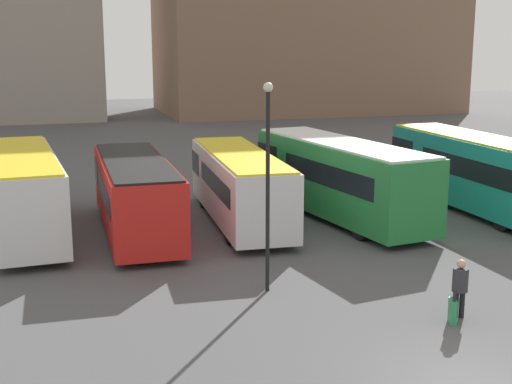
% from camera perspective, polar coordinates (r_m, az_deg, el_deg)
% --- Properties ---
extents(bus_0, '(3.15, 10.37, 3.19)m').
position_cam_1_polar(bus_0, '(28.81, -18.08, 0.11)').
color(bus_0, silver).
rests_on(bus_0, ground_plane).
extents(bus_1, '(2.66, 9.56, 2.91)m').
position_cam_1_polar(bus_1, '(28.04, -9.61, -0.09)').
color(bus_1, red).
rests_on(bus_1, ground_plane).
extents(bus_2, '(2.95, 9.97, 2.92)m').
position_cam_1_polar(bus_2, '(29.30, -1.33, 0.62)').
color(bus_2, silver).
rests_on(bus_2, ground_plane).
extents(bus_3, '(4.22, 10.83, 3.29)m').
position_cam_1_polar(bus_3, '(30.22, 6.66, 1.26)').
color(bus_3, '#237A38').
rests_on(bus_3, ground_plane).
extents(bus_4, '(2.77, 10.89, 3.28)m').
position_cam_1_polar(bus_4, '(32.87, 17.18, 1.68)').
color(bus_4, '#19847F').
rests_on(bus_4, ground_plane).
extents(traveler, '(0.55, 0.55, 1.64)m').
position_cam_1_polar(traveler, '(20.14, 16.01, -7.03)').
color(traveler, black).
rests_on(traveler, ground_plane).
extents(suitcase, '(0.30, 0.46, 0.98)m').
position_cam_1_polar(suitcase, '(19.89, 15.45, -9.18)').
color(suitcase, '#28844C').
rests_on(suitcase, ground_plane).
extents(lamp_post_0, '(0.28, 0.28, 6.23)m').
position_cam_1_polar(lamp_post_0, '(20.74, 0.95, 1.57)').
color(lamp_post_0, black).
rests_on(lamp_post_0, ground_plane).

